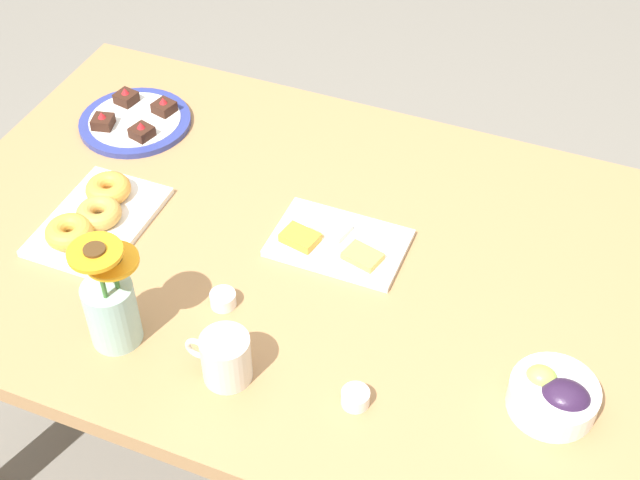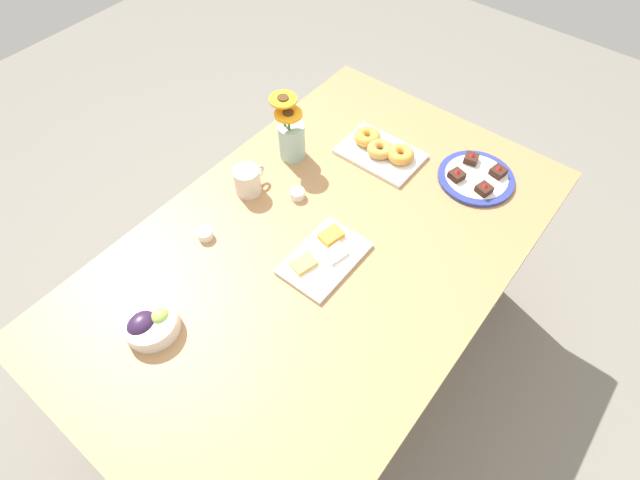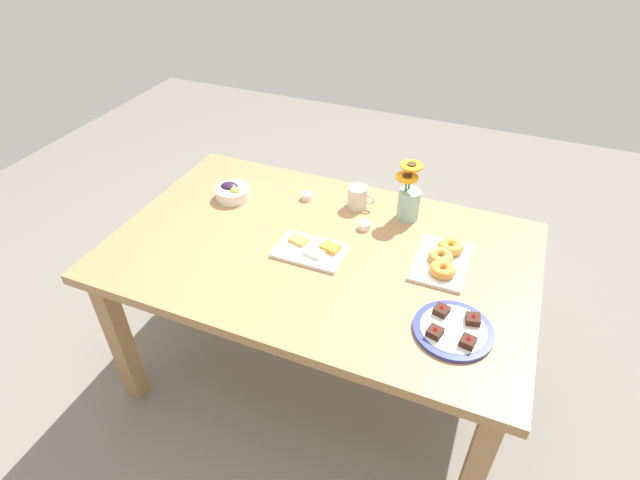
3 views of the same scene
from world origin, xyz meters
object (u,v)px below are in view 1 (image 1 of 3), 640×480
Objects in this scene: croissant_platter at (95,216)px; jam_cup_honey at (223,299)px; cheese_platter at (337,243)px; dining_table at (320,284)px; flower_vase at (111,306)px; jam_cup_berry at (355,397)px; coffee_mug at (225,357)px; grape_bowl at (554,396)px; dessert_plate at (135,121)px.

croissant_platter is 0.35m from jam_cup_honey.
cheese_platter is 0.93× the size of croissant_platter.
dining_table is 0.45m from flower_vase.
dining_table is at bearing -58.31° from jam_cup_berry.
jam_cup_honey is at bearing -20.64° from jam_cup_berry.
croissant_platter is (0.47, 0.12, 0.01)m from cheese_platter.
jam_cup_berry reaches higher than dining_table.
croissant_platter is at bearing -50.51° from flower_vase.
dining_table is 33.33× the size of jam_cup_berry.
cheese_platter is at bearing -122.47° from dining_table.
coffee_mug is 0.22m from flower_vase.
dining_table is 0.54m from grape_bowl.
coffee_mug is 0.48m from croissant_platter.
dining_table is 0.10m from cheese_platter.
flower_vase is at bearing 3.55° from jam_cup_berry.
jam_cup_honey is at bearing -134.37° from flower_vase.
dessert_plate is (0.43, -0.42, -0.00)m from jam_cup_honey.
flower_vase is (0.25, 0.33, 0.17)m from dining_table.
grape_bowl is at bearing 159.36° from dining_table.
jam_cup_honey is 0.19× the size of dessert_plate.
cheese_platter is (-0.06, -0.36, -0.04)m from coffee_mug.
jam_cup_honey is (-0.34, 0.10, -0.01)m from croissant_platter.
croissant_platter is (0.94, -0.10, -0.01)m from grape_bowl.
dessert_plate is at bearing -47.58° from coffee_mug.
grape_bowl is 3.09× the size of jam_cup_berry.
dessert_plate is at bearing -62.15° from flower_vase.
coffee_mug is at bearing 83.40° from dining_table.
dining_table is 10.79× the size of grape_bowl.
grape_bowl is at bearing -169.13° from flower_vase.
coffee_mug is 0.47× the size of dessert_plate.
coffee_mug is 0.46× the size of cheese_platter.
dessert_plate reaches higher than croissant_platter.
grape_bowl is at bearing -179.81° from jam_cup_honey.
croissant_platter is 5.83× the size of jam_cup_honey.
jam_cup_honey is 0.20× the size of flower_vase.
cheese_platter is at bearing -25.05° from grape_bowl.
croissant_platter is at bearing -16.48° from jam_cup_honey.
grape_bowl is at bearing -164.71° from coffee_mug.
grape_bowl reaches higher than jam_cup_berry.
coffee_mug is at bearing 15.29° from grape_bowl.
coffee_mug is 0.50× the size of flower_vase.
jam_cup_honey is at bearing 0.19° from grape_bowl.
coffee_mug reaches higher than dining_table.
croissant_platter is at bearing -18.47° from jam_cup_berry.
grape_bowl reaches higher than croissant_platter.
dining_table is at bearing -20.64° from grape_bowl.
flower_vase is (0.28, 0.36, 0.07)m from cheese_platter.
flower_vase is (-0.20, 0.24, 0.06)m from croissant_platter.
jam_cup_honey reaches higher than dining_table.
coffee_mug reaches higher than jam_cup_berry.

